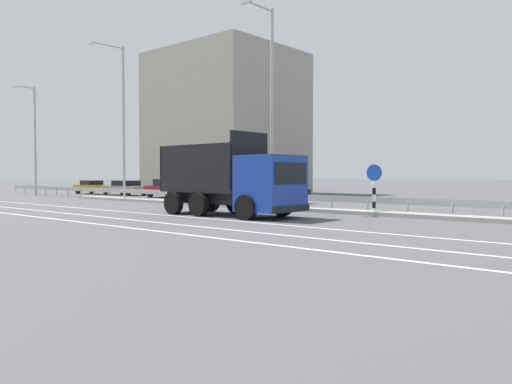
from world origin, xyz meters
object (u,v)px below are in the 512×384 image
Objects in this scene: parked_car_0 at (92,187)px; street_lamp_2 at (270,100)px; parked_car_1 at (125,188)px; parked_car_3 at (221,190)px; street_lamp_0 at (34,136)px; dump_truck at (245,186)px; parked_car_4 at (276,191)px; street_lamp_1 at (121,116)px; median_road_sign at (374,187)px; parked_car_2 at (168,188)px.

street_lamp_2 is at bearing 76.27° from parked_car_0.
parked_car_1 is 1.17× the size of parked_car_3.
street_lamp_0 is 9.35m from parked_car_1.
dump_truck is 1.52× the size of parked_car_4.
street_lamp_1 is 14.52m from parked_car_0.
parked_car_1 is (5.00, 0.26, 0.01)m from parked_car_0.
street_lamp_1 reaches higher than street_lamp_2.
median_road_sign is 0.24× the size of street_lamp_0.
median_road_sign reaches higher than parked_car_4.
street_lamp_0 is at bearing 179.40° from street_lamp_1.
parked_car_3 is (-9.52, 5.85, -5.15)m from street_lamp_2.
parked_car_0 is 0.93× the size of parked_car_2.
street_lamp_1 is at bearing -130.49° from parked_car_1.
street_lamp_2 is 2.54× the size of parked_car_2.
parked_car_2 is (-20.63, 4.85, -0.53)m from median_road_sign.
parked_car_4 reaches higher than parked_car_1.
street_lamp_1 is 10.67m from parked_car_1.
median_road_sign is at bearing 2.26° from street_lamp_2.
parked_car_1 is (-23.15, 9.76, -0.69)m from dump_truck.
street_lamp_1 is at bearing -0.60° from street_lamp_0.
parked_car_0 is 0.79× the size of parked_car_1.
parked_car_4 is at bearing 85.34° from parked_car_3.
median_road_sign is 0.56× the size of parked_car_2.
street_lamp_1 is 2.34× the size of parked_car_4.
parked_car_2 is (12.65, 4.86, -4.55)m from street_lamp_0.
parked_car_0 is at bearing 171.13° from median_road_sign.
street_lamp_0 is 2.07× the size of parked_car_4.
parked_car_3 is (16.63, 0.61, 0.02)m from parked_car_0.
parked_car_2 is (-16.68, 9.34, -0.62)m from dump_truck.
street_lamp_2 reaches higher than parked_car_2.
parked_car_2 is at bearing 101.35° from street_lamp_1.
parked_car_3 is (-11.53, 10.11, -0.68)m from dump_truck.
parked_car_3 is at bearing 160.05° from median_road_sign.
street_lamp_2 is 16.35m from parked_car_2.
parked_car_0 is (-26.15, 5.25, -5.17)m from street_lamp_2.
dump_truck reaches higher than parked_car_4.
median_road_sign is at bearing 79.66° from parked_car_2.
parked_car_3 is (4.15, 5.77, -5.33)m from street_lamp_1.
dump_truck is at bearing -15.45° from street_lamp_1.
street_lamp_0 is 2.48× the size of parked_car_0.
dump_truck is 1.70× the size of parked_car_2.
parked_car_1 is (-7.47, 5.42, -5.34)m from street_lamp_1.
street_lamp_2 is 12.31m from parked_car_3.
median_road_sign is 0.48× the size of parked_car_1.
median_road_sign reaches higher than parked_car_3.
street_lamp_1 is at bearing -179.55° from median_road_sign.
parked_car_0 is at bearing 168.66° from street_lamp_2.
median_road_sign reaches higher than parked_car_0.
street_lamp_2 is (-5.96, -0.24, 4.56)m from median_road_sign.
parked_car_4 is at bearing 125.55° from street_lamp_2.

